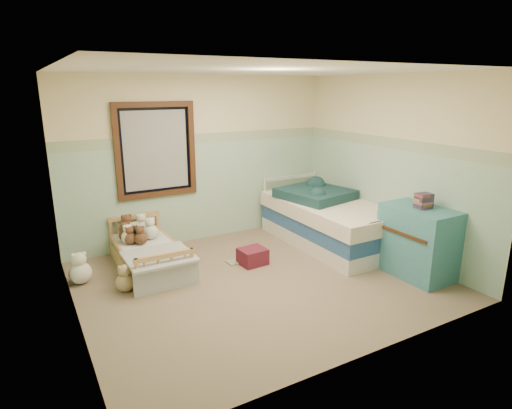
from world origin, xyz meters
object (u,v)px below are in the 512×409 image
toddler_bed_frame (150,261)px  red_pillow (253,256)px  plush_floor_cream (80,273)px  floor_book (236,262)px  twin_bed_frame (328,237)px  dresser (418,242)px  plush_floor_tan (125,282)px

toddler_bed_frame → red_pillow: 1.37m
plush_floor_cream → floor_book: size_ratio=1.17×
toddler_bed_frame → twin_bed_frame: 2.67m
toddler_bed_frame → dresser: 3.47m
plush_floor_tan → twin_bed_frame: bearing=1.3°
floor_book → plush_floor_cream: bearing=167.2°
plush_floor_tan → red_pillow: (1.69, -0.04, -0.00)m
dresser → red_pillow: 2.13m
toddler_bed_frame → floor_book: (1.07, -0.41, -0.08)m
toddler_bed_frame → dresser: (2.90, -1.88, 0.35)m
plush_floor_tan → toddler_bed_frame: bearing=50.0°
plush_floor_cream → twin_bed_frame: plush_floor_cream is taller
plush_floor_tan → plush_floor_cream: bearing=131.9°
plush_floor_tan → dresser: size_ratio=0.25×
toddler_bed_frame → plush_floor_tan: (-0.44, -0.52, 0.02)m
twin_bed_frame → red_pillow: size_ratio=6.21×
toddler_bed_frame → plush_floor_tan: 0.68m
plush_floor_tan → floor_book: plush_floor_tan is taller
plush_floor_tan → floor_book: (1.51, 0.11, -0.10)m
twin_bed_frame → red_pillow: bearing=-175.3°
plush_floor_tan → floor_book: bearing=4.4°
twin_bed_frame → floor_book: (-1.57, 0.04, -0.10)m
dresser → toddler_bed_frame: bearing=147.1°
twin_bed_frame → dresser: dresser is taller
toddler_bed_frame → twin_bed_frame: size_ratio=0.68×
twin_bed_frame → dresser: size_ratio=2.43×
floor_book → dresser: bearing=-41.0°
plush_floor_cream → twin_bed_frame: (3.50, -0.40, -0.02)m
plush_floor_tan → dresser: dresser is taller
toddler_bed_frame → floor_book: size_ratio=6.34×
toddler_bed_frame → floor_book: bearing=-20.8°
toddler_bed_frame → plush_floor_cream: (-0.86, -0.05, 0.04)m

